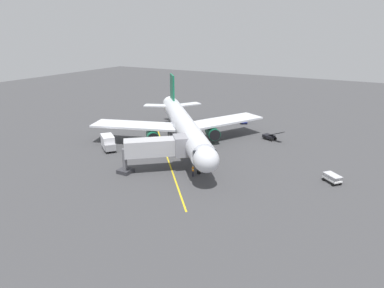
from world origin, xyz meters
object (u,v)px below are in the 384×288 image
(belt_loader_starboard_side, at_px, (270,136))
(baggage_cart_rear_apron, at_px, (332,178))
(jet_bridge, at_px, (161,147))
(box_truck_near_nose, at_px, (108,142))
(ground_crew_marshaller, at_px, (193,171))
(airplane, at_px, (184,125))
(tug_portside, at_px, (243,120))

(belt_loader_starboard_side, bearing_deg, baggage_cart_rear_apron, 131.99)
(baggage_cart_rear_apron, bearing_deg, jet_bridge, 18.75)
(box_truck_near_nose, bearing_deg, ground_crew_marshaller, 171.37)
(jet_bridge, height_order, belt_loader_starboard_side, jet_bridge)
(airplane, bearing_deg, baggage_cart_rear_apron, 171.70)
(box_truck_near_nose, xyz_separation_m, baggage_cart_rear_apron, (-37.89, -4.89, -0.73))
(ground_crew_marshaller, height_order, belt_loader_starboard_side, belt_loader_starboard_side)
(ground_crew_marshaller, bearing_deg, airplane, -53.94)
(baggage_cart_rear_apron, bearing_deg, belt_loader_starboard_side, -48.01)
(baggage_cart_rear_apron, bearing_deg, ground_crew_marshaller, 22.86)
(tug_portside, bearing_deg, airplane, 79.50)
(jet_bridge, bearing_deg, baggage_cart_rear_apron, -161.25)
(ground_crew_marshaller, distance_m, belt_loader_starboard_side, 23.79)
(airplane, xyz_separation_m, tug_portside, (-3.87, -20.85, -3.30))
(box_truck_near_nose, bearing_deg, tug_portside, -116.23)
(airplane, xyz_separation_m, ground_crew_marshaller, (-8.57, 11.78, -3.12))
(tug_portside, distance_m, baggage_cart_rear_apron, 34.00)
(baggage_cart_rear_apron, bearing_deg, tug_portside, -46.85)
(airplane, xyz_separation_m, baggage_cart_rear_apron, (-27.12, 3.96, -3.35))
(baggage_cart_rear_apron, bearing_deg, box_truck_near_nose, 7.35)
(belt_loader_starboard_side, bearing_deg, ground_crew_marshaller, 78.90)
(box_truck_near_nose, distance_m, tug_portside, 33.11)
(jet_bridge, relative_size, baggage_cart_rear_apron, 3.47)
(ground_crew_marshaller, distance_m, tug_portside, 32.97)
(ground_crew_marshaller, xyz_separation_m, box_truck_near_nose, (19.34, -2.93, 0.50))
(box_truck_near_nose, bearing_deg, jet_bridge, 166.94)
(ground_crew_marshaller, relative_size, box_truck_near_nose, 0.35)
(ground_crew_marshaller, height_order, box_truck_near_nose, box_truck_near_nose)
(belt_loader_starboard_side, bearing_deg, airplane, 41.32)
(airplane, height_order, jet_bridge, airplane)
(ground_crew_marshaller, xyz_separation_m, belt_loader_starboard_side, (-4.58, -23.34, -0.17))
(jet_bridge, relative_size, box_truck_near_nose, 2.06)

